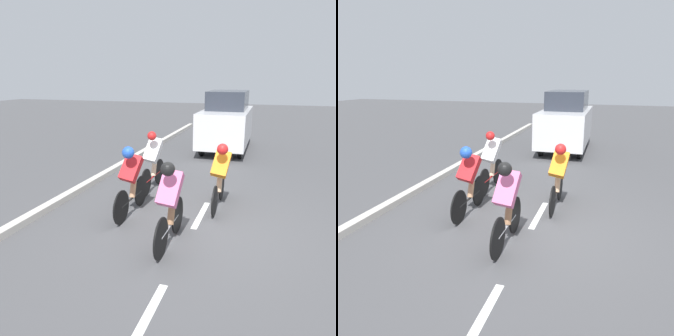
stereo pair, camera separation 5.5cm
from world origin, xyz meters
TOP-DOWN VIEW (x-y plane):
  - ground_plane at (0.00, 0.00)m, footprint 60.00×60.00m
  - lane_stripe_near at (0.00, 2.74)m, footprint 0.12×1.40m
  - lane_stripe_mid at (0.00, -0.46)m, footprint 0.12×1.40m
  - lane_stripe_far at (0.00, -3.66)m, footprint 0.12×1.40m
  - curb at (3.20, -0.46)m, footprint 0.20×24.93m
  - cyclist_red at (1.36, -0.00)m, footprint 0.42×1.69m
  - cyclist_pink at (0.24, 0.99)m, footprint 0.38×1.63m
  - cyclist_white at (1.46, -1.59)m, footprint 0.42×1.67m
  - cyclist_orange at (-0.30, -0.90)m, footprint 0.41×1.65m
  - support_car at (0.38, -6.96)m, footprint 1.70×3.96m

SIDE VIEW (x-z plane):
  - ground_plane at x=0.00m, z-range 0.00..0.00m
  - lane_stripe_near at x=0.00m, z-range 0.00..0.01m
  - lane_stripe_mid at x=0.00m, z-range 0.00..0.01m
  - lane_stripe_far at x=0.00m, z-range 0.00..0.01m
  - curb at x=3.20m, z-range 0.00..0.14m
  - cyclist_orange at x=-0.30m, z-range 0.05..1.54m
  - cyclist_red at x=1.36m, z-range 0.05..1.55m
  - cyclist_white at x=1.46m, z-range 0.04..1.58m
  - cyclist_pink at x=0.24m, z-range 0.04..1.58m
  - support_car at x=0.38m, z-range -0.01..2.25m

